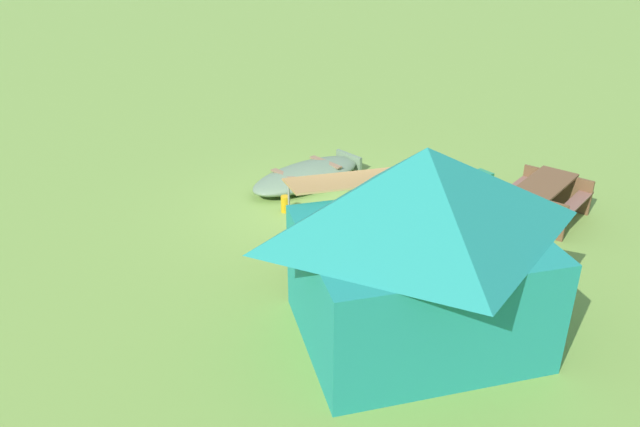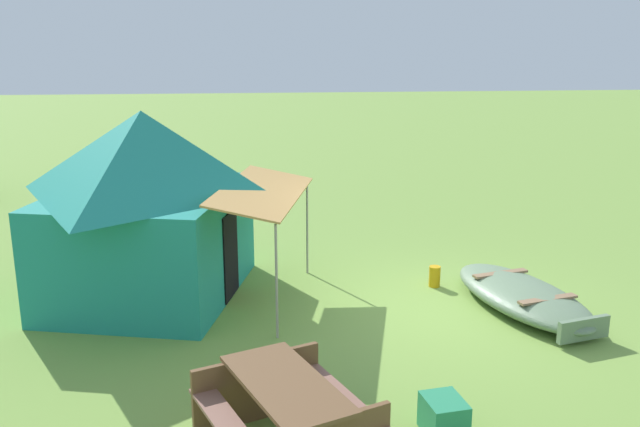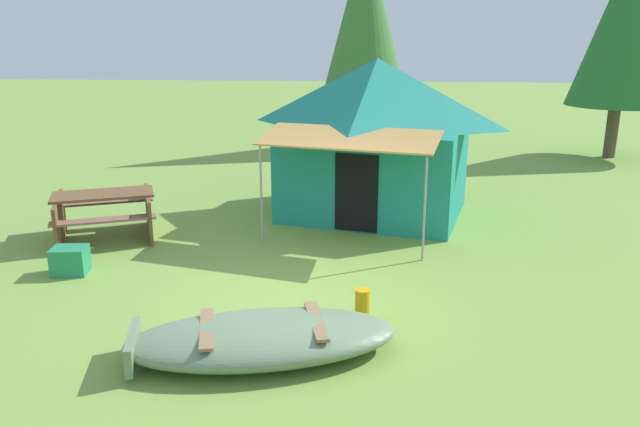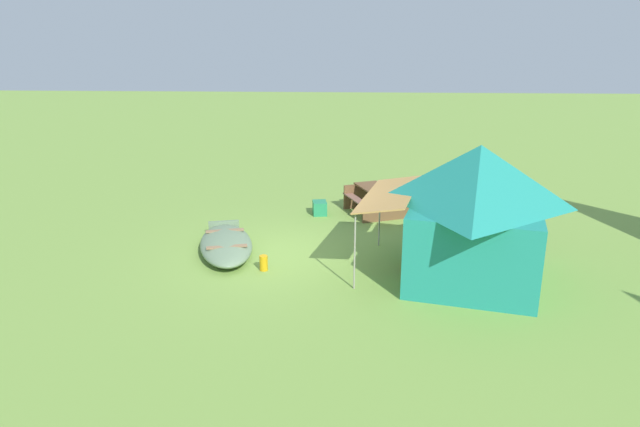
# 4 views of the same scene
# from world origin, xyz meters

# --- Properties ---
(ground_plane) EXTENTS (80.00, 80.00, 0.00)m
(ground_plane) POSITION_xyz_m (0.00, 0.00, 0.00)
(ground_plane) COLOR #779E42
(beached_rowboat) EXTENTS (3.14, 1.93, 0.40)m
(beached_rowboat) POSITION_xyz_m (-0.20, -1.51, 0.21)
(beached_rowboat) COLOR slate
(beached_rowboat) RESTS_ON ground_plane
(canvas_cabin_tent) EXTENTS (4.01, 4.45, 2.94)m
(canvas_cabin_tent) POSITION_xyz_m (0.98, 4.17, 1.52)
(canvas_cabin_tent) COLOR #1E877A
(canvas_cabin_tent) RESTS_ON ground_plane
(picnic_table) EXTENTS (2.06, 1.96, 0.78)m
(picnic_table) POSITION_xyz_m (-3.57, 2.26, 0.49)
(picnic_table) COLOR brown
(picnic_table) RESTS_ON ground_plane
(cooler_box) EXTENTS (0.53, 0.46, 0.40)m
(cooler_box) POSITION_xyz_m (-3.39, 0.62, 0.20)
(cooler_box) COLOR #258858
(cooler_box) RESTS_ON ground_plane
(fuel_can) EXTENTS (0.24, 0.24, 0.35)m
(fuel_can) POSITION_xyz_m (0.86, -0.43, 0.17)
(fuel_can) COLOR gold
(fuel_can) RESTS_ON ground_plane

